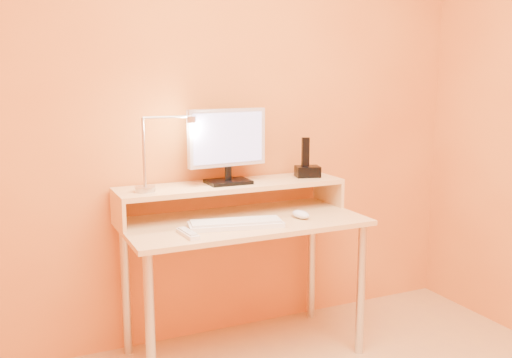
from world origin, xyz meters
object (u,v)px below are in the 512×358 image
monitor_panel (227,138)px  phone_dock (308,172)px  remote_control (188,234)px  mouse (301,214)px  keyboard (236,225)px  lamp_base (145,189)px

monitor_panel → phone_dock: monitor_panel is taller
monitor_panel → remote_control: (-0.33, -0.33, -0.39)m
monitor_panel → mouse: (0.29, -0.26, -0.38)m
remote_control → mouse: bearing=1.5°
keyboard → remote_control: (-0.26, -0.05, -0.00)m
keyboard → remote_control: size_ratio=2.57×
keyboard → lamp_base: bearing=160.0°
monitor_panel → remote_control: bearing=-140.8°
monitor_panel → mouse: size_ratio=3.67×
lamp_base → keyboard: lamp_base is taller
lamp_base → remote_control: bearing=-67.6°
lamp_base → phone_dock: 0.92m
lamp_base → mouse: (0.74, -0.22, -0.15)m
phone_dock → mouse: (-0.18, -0.25, -0.17)m
remote_control → phone_dock: bearing=16.8°
lamp_base → mouse: lamp_base is taller
monitor_panel → keyboard: size_ratio=0.96×
monitor_panel → keyboard: (-0.07, -0.27, -0.39)m
monitor_panel → mouse: bearing=-47.1°
mouse → remote_control: (-0.62, -0.07, -0.01)m
monitor_panel → lamp_base: size_ratio=4.33×
lamp_base → remote_control: size_ratio=0.57×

